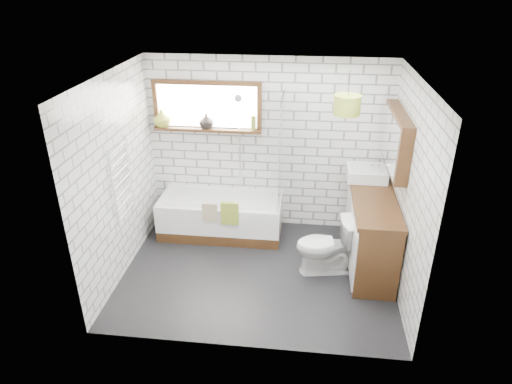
# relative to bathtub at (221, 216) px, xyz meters

# --- Properties ---
(floor) EXTENTS (3.40, 2.60, 0.01)m
(floor) POSITION_rel_bathtub_xyz_m (0.64, -0.92, -0.29)
(floor) COLOR black
(floor) RESTS_ON ground
(ceiling) EXTENTS (3.40, 2.60, 0.01)m
(ceiling) POSITION_rel_bathtub_xyz_m (0.64, -0.92, 2.22)
(ceiling) COLOR white
(ceiling) RESTS_ON ground
(wall_back) EXTENTS (3.40, 0.01, 2.50)m
(wall_back) POSITION_rel_bathtub_xyz_m (0.64, 0.39, 0.97)
(wall_back) COLOR white
(wall_back) RESTS_ON ground
(wall_front) EXTENTS (3.40, 0.01, 2.50)m
(wall_front) POSITION_rel_bathtub_xyz_m (0.64, -2.22, 0.97)
(wall_front) COLOR white
(wall_front) RESTS_ON ground
(wall_left) EXTENTS (0.01, 2.60, 2.50)m
(wall_left) POSITION_rel_bathtub_xyz_m (-1.07, -0.92, 0.97)
(wall_left) COLOR white
(wall_left) RESTS_ON ground
(wall_right) EXTENTS (0.01, 2.60, 2.50)m
(wall_right) POSITION_rel_bathtub_xyz_m (2.34, -0.92, 0.97)
(wall_right) COLOR white
(wall_right) RESTS_ON ground
(window) EXTENTS (1.52, 0.16, 0.68)m
(window) POSITION_rel_bathtub_xyz_m (-0.21, 0.34, 1.52)
(window) COLOR #331D0E
(window) RESTS_ON wall_back
(towel_radiator) EXTENTS (0.06, 0.52, 1.00)m
(towel_radiator) POSITION_rel_bathtub_xyz_m (-1.02, -0.92, 0.92)
(towel_radiator) COLOR white
(towel_radiator) RESTS_ON wall_left
(mirror_cabinet) EXTENTS (0.16, 1.20, 0.70)m
(mirror_cabinet) POSITION_rel_bathtub_xyz_m (2.26, -0.32, 1.37)
(mirror_cabinet) COLOR #331D0E
(mirror_cabinet) RESTS_ON wall_right
(shower_riser) EXTENTS (0.02, 0.02, 1.30)m
(shower_riser) POSITION_rel_bathtub_xyz_m (0.24, 0.34, 1.07)
(shower_riser) COLOR silver
(shower_riser) RESTS_ON wall_back
(bathtub) EXTENTS (1.74, 0.77, 0.56)m
(bathtub) POSITION_rel_bathtub_xyz_m (0.00, 0.00, 0.00)
(bathtub) COLOR white
(bathtub) RESTS_ON floor
(shower_screen) EXTENTS (0.02, 0.72, 1.50)m
(shower_screen) POSITION_rel_bathtub_xyz_m (0.85, 0.00, 1.03)
(shower_screen) COLOR white
(shower_screen) RESTS_ON bathtub
(towel_green) EXTENTS (0.24, 0.07, 0.33)m
(towel_green) POSITION_rel_bathtub_xyz_m (0.20, -0.38, 0.26)
(towel_green) COLOR olive
(towel_green) RESTS_ON bathtub
(towel_beige) EXTENTS (0.21, 0.05, 0.27)m
(towel_beige) POSITION_rel_bathtub_xyz_m (-0.08, -0.38, 0.26)
(towel_beige) COLOR tan
(towel_beige) RESTS_ON bathtub
(vanity) EXTENTS (0.55, 1.70, 0.97)m
(vanity) POSITION_rel_bathtub_xyz_m (2.06, -0.47, 0.20)
(vanity) COLOR #331D0E
(vanity) RESTS_ON floor
(basin) EXTENTS (0.52, 0.45, 0.15)m
(basin) POSITION_rel_bathtub_xyz_m (2.00, 0.03, 0.77)
(basin) COLOR white
(basin) RESTS_ON vanity
(tap) EXTENTS (0.04, 0.04, 0.16)m
(tap) POSITION_rel_bathtub_xyz_m (2.16, 0.03, 0.82)
(tap) COLOR silver
(tap) RESTS_ON vanity
(toilet) EXTENTS (0.55, 0.81, 0.76)m
(toilet) POSITION_rel_bathtub_xyz_m (1.49, -0.79, 0.10)
(toilet) COLOR white
(toilet) RESTS_ON floor
(vase_olive) EXTENTS (0.24, 0.24, 0.25)m
(vase_olive) POSITION_rel_bathtub_xyz_m (-0.86, 0.31, 1.32)
(vase_olive) COLOR olive
(vase_olive) RESTS_ON window
(vase_dark) EXTENTS (0.21, 0.21, 0.21)m
(vase_dark) POSITION_rel_bathtub_xyz_m (-0.22, 0.31, 1.30)
(vase_dark) COLOR black
(vase_dark) RESTS_ON window
(bottle) EXTENTS (0.08, 0.08, 0.20)m
(bottle) POSITION_rel_bathtub_xyz_m (0.44, 0.31, 1.30)
(bottle) COLOR olive
(bottle) RESTS_ON window
(pendant) EXTENTS (0.31, 0.31, 0.23)m
(pendant) POSITION_rel_bathtub_xyz_m (1.63, -0.44, 1.82)
(pendant) COLOR olive
(pendant) RESTS_ON ceiling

